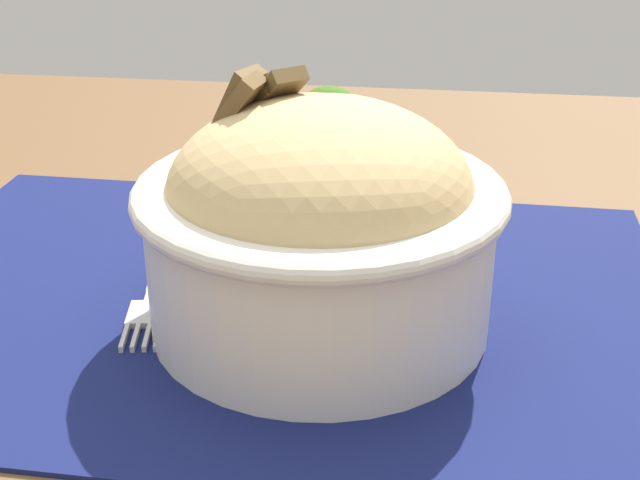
# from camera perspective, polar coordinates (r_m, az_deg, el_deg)

# --- Properties ---
(table) EXTENTS (1.37, 0.91, 0.72)m
(table) POSITION_cam_1_polar(r_m,az_deg,el_deg) (0.56, -4.59, -8.38)
(table) COLOR brown
(table) RESTS_ON ground_plane
(placemat) EXTENTS (0.47, 0.34, 0.00)m
(placemat) POSITION_cam_1_polar(r_m,az_deg,el_deg) (0.52, -3.53, -3.87)
(placemat) COLOR #11194C
(placemat) RESTS_ON table
(bowl) EXTENTS (0.23, 0.23, 0.14)m
(bowl) POSITION_cam_1_polar(r_m,az_deg,el_deg) (0.46, -0.02, 1.25)
(bowl) COLOR silver
(bowl) RESTS_ON placemat
(fork) EXTENTS (0.04, 0.13, 0.00)m
(fork) POSITION_cam_1_polar(r_m,az_deg,el_deg) (0.52, -10.82, -3.64)
(fork) COLOR #BBBBBB
(fork) RESTS_ON placemat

